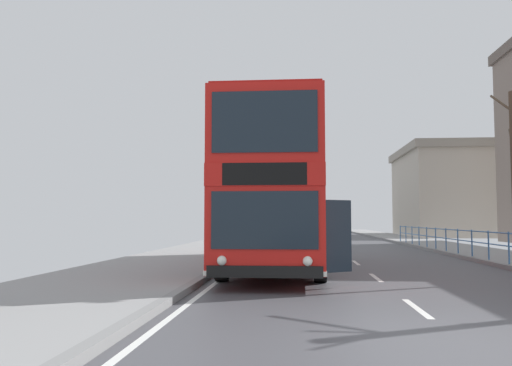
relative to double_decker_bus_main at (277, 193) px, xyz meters
name	(u,v)px	position (x,y,z in m)	size (l,w,h in m)	color
ground	(404,340)	(1.92, -9.56, -2.28)	(15.80, 140.00, 0.20)	#47474C
double_decker_bus_main	(277,193)	(0.00, 0.00, 0.00)	(3.19, 11.16, 4.42)	red
pedestrian_railing_far_kerb	(488,240)	(7.09, 2.46, -1.51)	(0.05, 31.47, 0.99)	#386BA8
background_building_02	(479,191)	(17.30, 34.28, 1.80)	(14.13, 13.00, 8.17)	#B2A899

